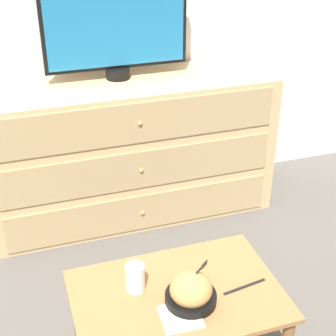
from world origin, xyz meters
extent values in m
plane|color=#56514C|center=(0.00, 0.00, 0.00)|extent=(12.00, 12.00, 0.00)
cube|color=tan|center=(0.00, -0.27, 0.42)|extent=(1.65, 0.49, 0.84)
cube|color=tan|center=(0.00, -0.52, 0.14)|extent=(1.52, 0.01, 0.22)
sphere|color=tan|center=(0.00, -0.53, 0.14)|extent=(0.02, 0.02, 0.02)
cube|color=tan|center=(0.00, -0.52, 0.42)|extent=(1.52, 0.01, 0.22)
sphere|color=tan|center=(0.00, -0.53, 0.42)|extent=(0.02, 0.02, 0.02)
cube|color=tan|center=(0.00, -0.52, 0.70)|extent=(1.52, 0.01, 0.22)
sphere|color=tan|center=(0.00, -0.53, 0.70)|extent=(0.02, 0.02, 0.02)
cylinder|color=black|center=(-0.03, -0.20, 0.87)|extent=(0.13, 0.13, 0.06)
cube|color=black|center=(-0.03, -0.19, 1.16)|extent=(0.79, 0.04, 0.52)
cube|color=#1E6B9E|center=(-0.03, -0.22, 1.16)|extent=(0.75, 0.01, 0.48)
cube|color=#9E6B3D|center=(-0.12, -1.50, 0.41)|extent=(0.80, 0.53, 0.02)
cylinder|color=brown|center=(-0.49, -1.27, 0.20)|extent=(0.04, 0.04, 0.40)
cylinder|color=brown|center=(0.24, -1.27, 0.20)|extent=(0.04, 0.04, 0.40)
cylinder|color=black|center=(-0.09, -1.55, 0.44)|extent=(0.19, 0.19, 0.04)
ellipsoid|color=tan|center=(-0.09, -1.55, 0.49)|extent=(0.16, 0.16, 0.12)
cube|color=black|center=(-0.08, -1.53, 0.52)|extent=(0.08, 0.05, 0.14)
cube|color=black|center=(-0.04, -1.55, 0.59)|extent=(0.03, 0.03, 0.03)
cylinder|color=beige|center=(-0.27, -1.42, 0.46)|extent=(0.07, 0.07, 0.07)
cylinder|color=white|center=(-0.27, -1.42, 0.48)|extent=(0.08, 0.08, 0.11)
cube|color=white|center=(-0.15, -1.61, 0.43)|extent=(0.15, 0.15, 0.00)
cube|color=black|center=(0.14, -1.54, 0.43)|extent=(0.19, 0.04, 0.01)
camera|label=1|loc=(-0.61, -2.89, 1.80)|focal=55.00mm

